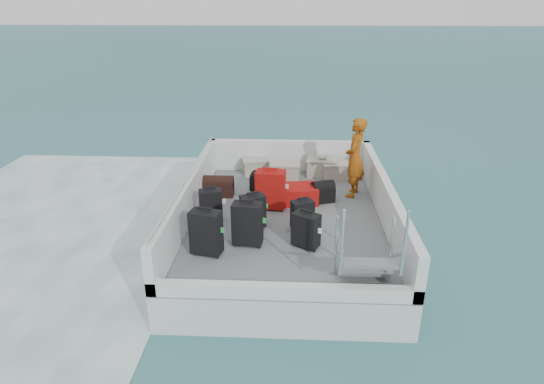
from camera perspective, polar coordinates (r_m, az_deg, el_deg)
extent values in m
plane|color=#185054|center=(8.49, 1.76, -6.84)|extent=(160.00, 160.00, 0.00)
plane|color=white|center=(9.80, -27.71, -5.40)|extent=(10.00, 10.00, 0.00)
cube|color=silver|center=(8.34, 1.79, -5.05)|extent=(3.60, 5.00, 0.60)
cube|color=slate|center=(8.20, 1.81, -3.14)|extent=(3.30, 4.70, 0.02)
cube|color=silver|center=(8.26, -10.25, -0.59)|extent=(0.14, 5.00, 0.70)
cube|color=silver|center=(8.22, 14.00, -1.04)|extent=(0.14, 5.00, 0.70)
cube|color=silver|center=(10.32, 2.09, 4.60)|extent=(3.60, 0.14, 0.70)
cube|color=silver|center=(6.05, 1.39, -12.35)|extent=(3.60, 0.14, 0.20)
cylinder|color=silver|center=(8.11, -10.45, 2.00)|extent=(0.04, 4.80, 0.04)
cube|color=black|center=(6.95, -8.27, -5.11)|extent=(0.51, 0.36, 0.71)
cube|color=black|center=(7.98, -7.69, -1.72)|extent=(0.43, 0.31, 0.59)
cube|color=black|center=(7.15, -3.10, -4.07)|extent=(0.49, 0.32, 0.71)
cube|color=black|center=(7.67, -2.41, -2.54)|extent=(0.47, 0.39, 0.60)
cube|color=#960D0B|center=(8.38, -0.19, 0.27)|extent=(0.56, 0.37, 0.73)
cube|color=black|center=(7.12, 4.28, -4.83)|extent=(0.48, 0.42, 0.57)
cube|color=black|center=(7.66, 3.83, -2.92)|extent=(0.42, 0.33, 0.52)
cube|color=#960D0B|center=(8.71, 2.88, -0.28)|extent=(0.91, 0.67, 0.33)
cube|color=#ABA695|center=(10.16, -2.09, 3.14)|extent=(0.58, 0.47, 0.31)
cube|color=#ABA695|center=(9.77, 1.63, 2.48)|extent=(0.61, 0.42, 0.36)
cube|color=#ABA695|center=(10.07, 6.26, 3.00)|extent=(0.66, 0.50, 0.37)
cube|color=#ABA695|center=(9.97, 8.02, 2.59)|extent=(0.59, 0.44, 0.33)
ellipsoid|color=#D0CD17|center=(9.97, 7.48, 2.28)|extent=(0.28, 0.26, 0.22)
ellipsoid|color=white|center=(9.98, 6.33, 4.48)|extent=(0.24, 0.24, 0.18)
imported|color=#CC6213|center=(8.96, 10.37, 4.25)|extent=(0.54, 0.67, 1.56)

